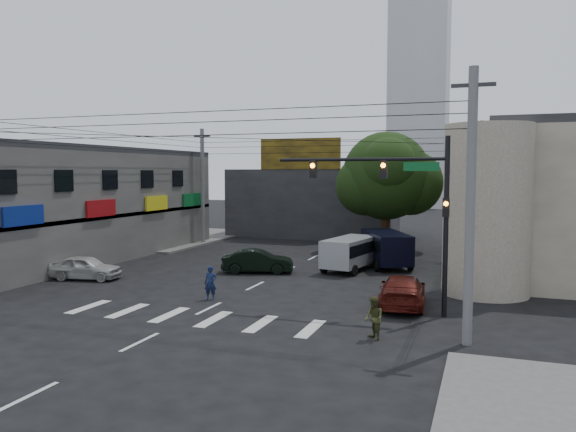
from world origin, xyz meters
The scene contains 19 objects.
ground centered at (0.00, 0.00, 0.00)m, with size 160.00×160.00×0.00m, color black.
sidewalk_far_left centered at (-18.00, 18.00, 0.07)m, with size 16.00×16.00×0.15m, color #514F4C.
building_left centered at (-18.00, 6.00, 3.50)m, with size 14.00×24.00×7.00m, color #494644.
corner_column centered at (11.00, 4.00, 4.00)m, with size 4.00×4.00×8.00m, color gray.
building_far centered at (-4.00, 26.00, 3.00)m, with size 14.00×10.00×6.00m, color #232326.
billboard centered at (-4.00, 21.10, 7.30)m, with size 7.00×0.30×2.60m, color olive.
tower_distant centered at (0.00, 70.00, 22.00)m, with size 9.00×9.00×44.00m, color silver.
street_tree centered at (4.00, 17.00, 5.47)m, with size 6.40×6.40×8.70m.
traffic_gantry centered at (7.82, -1.00, 4.83)m, with size 7.10×0.35×7.20m.
utility_pole_near_right centered at (10.50, -4.50, 4.60)m, with size 0.32×0.32×9.20m, color #59595B.
utility_pole_far_left centered at (-10.50, 16.00, 4.60)m, with size 0.32×0.32×9.20m, color #59595B.
utility_pole_far_right centered at (10.50, 16.00, 4.60)m, with size 0.32×0.32×9.20m, color #59595B.
dark_sedan centered at (-1.33, 5.51, 0.67)m, with size 4.30×2.59×1.34m, color black.
white_compact centered at (-9.30, 0.55, 0.65)m, with size 4.03×2.21×1.30m, color #B4B4B0.
maroon_sedan centered at (7.67, 0.22, 0.67)m, with size 2.35×4.80×1.35m, color #49100A.
silver_minivan centered at (3.48, 8.01, 0.96)m, with size 2.65×4.72×1.92m, color #A4A7AC, non-canonical shape.
navy_van centered at (5.21, 10.21, 1.05)m, with size 4.00×5.58×2.09m, color black, non-canonical shape.
traffic_officer centered at (-0.70, -1.50, 0.77)m, with size 0.63×0.49×1.53m, color #121C3F.
pedestrian_olive centered at (7.45, -5.04, 0.75)m, with size 0.89×0.93×1.50m, color #3C411E.
Camera 1 is at (11.06, -23.90, 5.79)m, focal length 35.00 mm.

